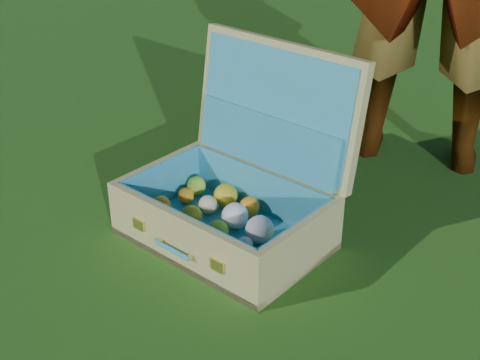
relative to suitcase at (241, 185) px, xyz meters
name	(u,v)px	position (x,y,z in m)	size (l,w,h in m)	color
ground	(144,245)	(-0.17, -0.23, -0.15)	(60.00, 60.00, 0.00)	#215114
suitcase	(241,185)	(0.00, 0.00, 0.00)	(0.57, 0.49, 0.52)	tan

